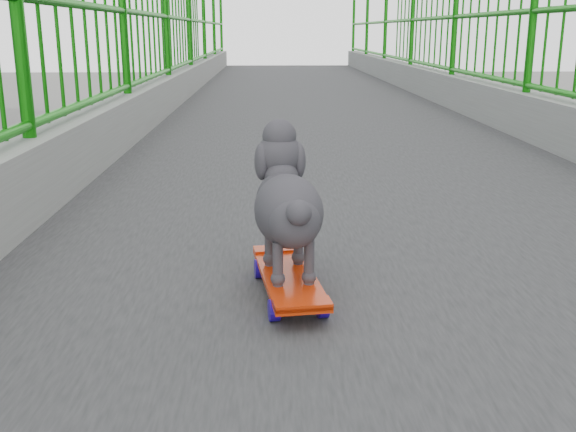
{
  "coord_description": "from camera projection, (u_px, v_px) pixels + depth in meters",
  "views": [
    {
      "loc": [
        -0.43,
        -2.76,
        7.72
      ],
      "look_at": [
        -0.37,
        -0.95,
        7.22
      ],
      "focal_mm": 42.0,
      "sensor_mm": 36.0,
      "label": 1
    }
  ],
  "objects": [
    {
      "name": "skateboard",
      "position": [
        289.0,
        280.0,
        1.88
      ],
      "size": [
        0.21,
        0.51,
        0.07
      ],
      "rotation": [
        0.0,
        0.0,
        0.13
      ],
      "color": "red",
      "rests_on": "footbridge"
    },
    {
      "name": "poodle",
      "position": [
        287.0,
        202.0,
        1.85
      ],
      "size": [
        0.22,
        0.45,
        0.37
      ],
      "rotation": [
        0.0,
        0.0,
        0.13
      ],
      "color": "#302E33",
      "rests_on": "skateboard"
    },
    {
      "name": "railing",
      "position": [
        370.0,
        156.0,
        2.81
      ],
      "size": [
        3.0,
        24.0,
        1.42
      ],
      "color": "gray",
      "rests_on": "footbridge"
    }
  ]
}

